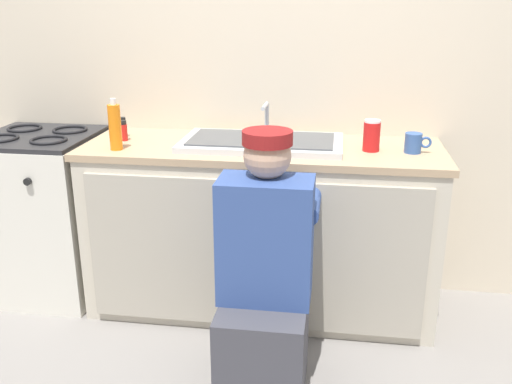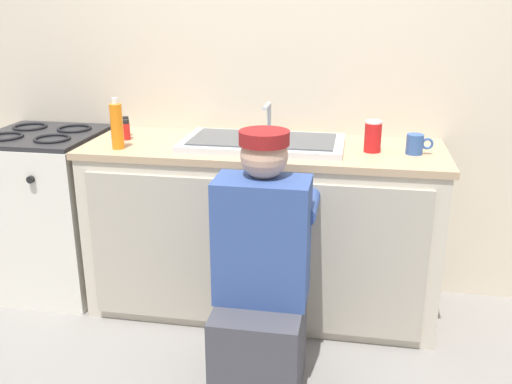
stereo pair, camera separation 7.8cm
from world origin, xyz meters
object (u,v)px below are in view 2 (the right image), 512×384
Objects in this scene: coffee_mug at (415,144)px; soap_bottle_orange at (117,126)px; spice_bottle_red at (126,130)px; spice_bottle_pepper at (126,127)px; stove_range at (51,212)px; plumber_person at (261,287)px; soda_cup_red at (373,136)px; sink_double_basin at (263,142)px.

soap_bottle_orange is at bearing -173.99° from coffee_mug.
spice_bottle_pepper is (-0.03, 0.08, 0.00)m from spice_bottle_red.
soap_bottle_orange reaches higher than stove_range.
plumber_person reaches higher than soda_cup_red.
plumber_person is 8.76× the size of coffee_mug.
plumber_person is 10.52× the size of spice_bottle_pepper.
sink_double_basin is at bearing 177.33° from soda_cup_red.
soda_cup_red reaches higher than spice_bottle_red.
coffee_mug is at bearing 6.01° from soap_bottle_orange.
stove_range is 8.73× the size of spice_bottle_pepper.
stove_range is 0.83× the size of plumber_person.
spice_bottle_pepper is at bearing 113.59° from spice_bottle_red.
stove_range is 2.00m from coffee_mug.
spice_bottle_red is at bearing 141.03° from plumber_person.
plumber_person is at bearing -31.44° from soap_bottle_orange.
spice_bottle_red reaches higher than coffee_mug.
coffee_mug reaches higher than stove_range.
soap_bottle_orange is 2.38× the size of spice_bottle_red.
coffee_mug is at bearing -2.41° from sink_double_basin.
plumber_person is at bearing -81.08° from sink_double_basin.
soap_bottle_orange is at bearing -19.08° from stove_range.
sink_double_basin reaches higher than soda_cup_red.
spice_bottle_red is (-0.72, 0.00, 0.03)m from sink_double_basin.
stove_range is 0.77m from soap_bottle_orange.
spice_bottle_pepper reaches higher than stove_range.
sink_double_basin is 1.29m from stove_range.
soap_bottle_orange is 2.38× the size of spice_bottle_pepper.
spice_bottle_red is at bearing 179.83° from sink_double_basin.
sink_double_basin is 0.72m from spice_bottle_red.
soda_cup_red is (1.74, -0.02, 0.51)m from stove_range.
stove_range is at bearing 179.15° from coffee_mug.
soap_bottle_orange is at bearing -75.87° from spice_bottle_pepper.
sink_double_basin is 0.72m from soap_bottle_orange.
sink_double_basin is 0.74m from coffee_mug.
sink_double_basin is at bearing 0.10° from stove_range.
spice_bottle_red is (-0.03, 0.18, -0.06)m from soap_bottle_orange.
plumber_person is (1.31, -0.67, 0.01)m from stove_range.
stove_range is 7.28× the size of coffee_mug.
plumber_person is 1.17m from spice_bottle_red.
soda_cup_red reaches higher than spice_bottle_pepper.
sink_double_basin is 7.62× the size of spice_bottle_pepper.
soap_bottle_orange reaches higher than sink_double_basin.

